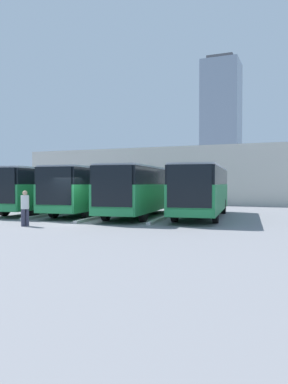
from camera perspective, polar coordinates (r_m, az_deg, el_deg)
ground_plane at (r=21.21m, az=-10.70°, el=-4.58°), size 600.00×600.00×0.00m
bus_0 at (r=24.08m, az=8.85°, el=0.45°), size 3.83×11.04×3.24m
curb_divider_0 at (r=23.20m, az=3.17°, el=-3.87°), size 1.18×7.86×0.15m
bus_1 at (r=24.53m, az=-0.54°, el=0.48°), size 3.83×11.04×3.24m
curb_divider_1 at (r=24.04m, az=-6.35°, el=-3.69°), size 1.18×7.86×0.15m
bus_2 at (r=26.64m, az=-7.98°, el=0.53°), size 3.83×11.04×3.24m
curb_divider_2 at (r=26.46m, az=-13.40°, el=-3.26°), size 1.18×7.86×0.15m
bus_3 at (r=28.75m, az=-14.81°, el=0.56°), size 3.83×11.04×3.24m
pedestrian at (r=19.89m, az=-17.68°, el=-2.20°), size 0.52×0.52×1.81m
station_building at (r=42.45m, az=6.74°, el=2.48°), size 36.71×11.14×5.98m
office_tower at (r=215.37m, az=11.69°, el=10.14°), size 20.06×20.06×71.68m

